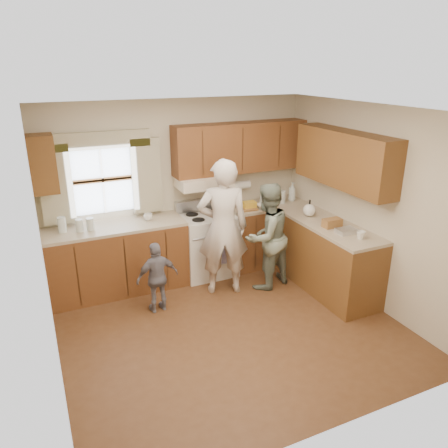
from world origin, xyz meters
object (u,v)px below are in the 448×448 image
stove (207,243)px  woman_left (223,228)px  child (158,277)px  woman_right (267,237)px

stove → woman_left: 0.74m
woman_left → child: (-0.95, -0.13, -0.46)m
woman_right → stove: bearing=-66.7°
stove → woman_right: (0.58, -0.70, 0.27)m
woman_left → woman_right: size_ratio=1.24×
stove → child: 1.20m
woman_right → child: woman_right is taller
child → woman_right: bearing=175.8°
woman_left → child: woman_left is taller
woman_right → child: size_ratio=1.61×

